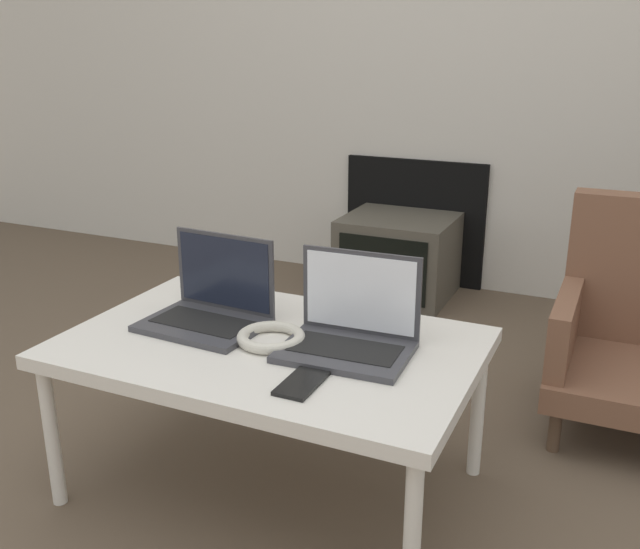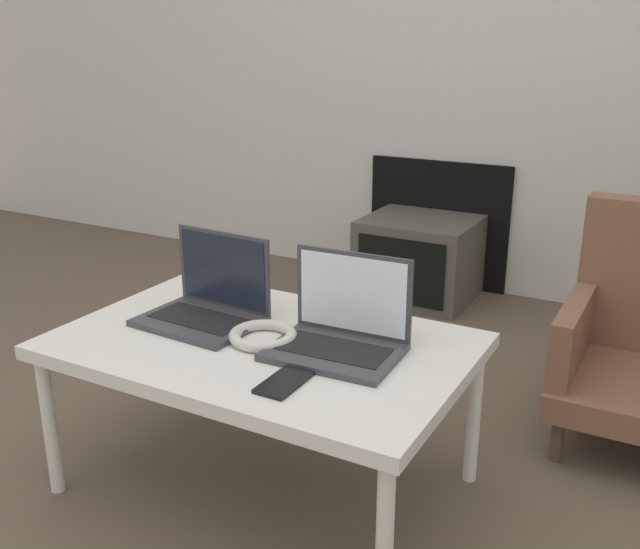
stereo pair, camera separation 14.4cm
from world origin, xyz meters
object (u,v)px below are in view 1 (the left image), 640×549
(headphones, at_px, (271,337))
(tv, at_px, (398,256))
(laptop_right, at_px, (351,329))
(laptop_left, at_px, (211,305))
(phone, at_px, (302,383))

(headphones, xyz_separation_m, tv, (-0.20, 1.59, -0.25))
(laptop_right, bearing_deg, laptop_left, 177.32)
(laptop_left, relative_size, phone, 2.21)
(phone, relative_size, tv, 0.29)
(laptop_left, relative_size, tv, 0.65)
(phone, bearing_deg, laptop_right, 83.91)
(phone, bearing_deg, tv, 101.73)
(laptop_right, relative_size, phone, 2.20)
(tv, bearing_deg, laptop_right, -75.77)
(laptop_right, xyz_separation_m, tv, (-0.39, 1.53, -0.29))
(laptop_left, distance_m, tv, 1.56)
(laptop_right, relative_size, headphones, 1.84)
(laptop_right, xyz_separation_m, headphones, (-0.19, -0.05, -0.04))
(laptop_left, bearing_deg, tv, 92.76)
(laptop_left, height_order, phone, laptop_left)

